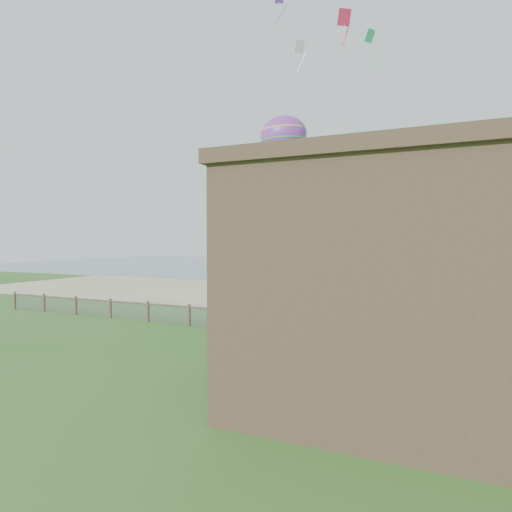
{
  "coord_description": "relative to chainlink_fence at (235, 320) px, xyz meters",
  "views": [
    {
      "loc": [
        11.79,
        -16.35,
        5.0
      ],
      "look_at": [
        0.38,
        8.0,
        4.07
      ],
      "focal_mm": 32.0,
      "sensor_mm": 36.0,
      "label": 1
    }
  ],
  "objects": [
    {
      "name": "ground",
      "position": [
        0.0,
        -6.0,
        -0.55
      ],
      "size": [
        160.0,
        160.0,
        0.0
      ],
      "primitive_type": "plane",
      "color": "#286221",
      "rests_on": "ground"
    },
    {
      "name": "sand_beach",
      "position": [
        0.0,
        16.0,
        -0.55
      ],
      "size": [
        72.0,
        20.0,
        0.02
      ],
      "primitive_type": "cube",
      "color": "tan",
      "rests_on": "ground"
    },
    {
      "name": "ocean",
      "position": [
        0.0,
        60.0,
        -0.55
      ],
      "size": [
        160.0,
        68.0,
        0.02
      ],
      "primitive_type": "cube",
      "color": "slate",
      "rests_on": "ground"
    },
    {
      "name": "chainlink_fence",
      "position": [
        0.0,
        0.0,
        0.0
      ],
      "size": [
        36.2,
        0.2,
        1.25
      ],
      "primitive_type": null,
      "color": "brown",
      "rests_on": "ground"
    },
    {
      "name": "motel_deck",
      "position": [
        13.0,
        -1.0,
        -0.3
      ],
      "size": [
        15.0,
        2.0,
        0.5
      ],
      "primitive_type": "cube",
      "color": "brown",
      "rests_on": "ground"
    },
    {
      "name": "picnic_table",
      "position": [
        4.16,
        -4.55,
        -0.15
      ],
      "size": [
        1.93,
        1.47,
        0.8
      ],
      "primitive_type": null,
      "rotation": [
        0.0,
        0.0,
        -0.02
      ],
      "color": "brown",
      "rests_on": "ground"
    },
    {
      "name": "octopus_kite",
      "position": [
        -1.65,
        11.43,
        10.83
      ],
      "size": [
        4.42,
        3.86,
        7.58
      ],
      "primitive_type": null,
      "rotation": [
        0.0,
        0.0,
        0.41
      ],
      "color": "#DA2251"
    },
    {
      "name": "kite_white",
      "position": [
        -1.1,
        13.55,
        19.7
      ],
      "size": [
        1.81,
        1.81,
        2.32
      ],
      "primitive_type": null,
      "rotation": [
        0.44,
        0.0,
        0.79
      ],
      "color": "white"
    },
    {
      "name": "kite_purple",
      "position": [
        -3.68,
        15.48,
        25.11
      ],
      "size": [
        1.48,
        1.85,
        2.41
      ],
      "primitive_type": null,
      "rotation": [
        0.44,
        0.0,
        0.38
      ],
      "color": "#5D2F9B"
    },
    {
      "name": "kite_red",
      "position": [
        3.68,
        9.42,
        19.49
      ],
      "size": [
        1.74,
        1.84,
        2.12
      ],
      "primitive_type": null,
      "rotation": [
        0.44,
        0.0,
        0.6
      ],
      "color": "#E92952"
    },
    {
      "name": "kite_green",
      "position": [
        3.92,
        17.11,
        20.8
      ],
      "size": [
        2.12,
        1.82,
        2.88
      ],
      "primitive_type": null,
      "rotation": [
        0.44,
        0.0,
        1.06
      ],
      "color": "#35C974"
    }
  ]
}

